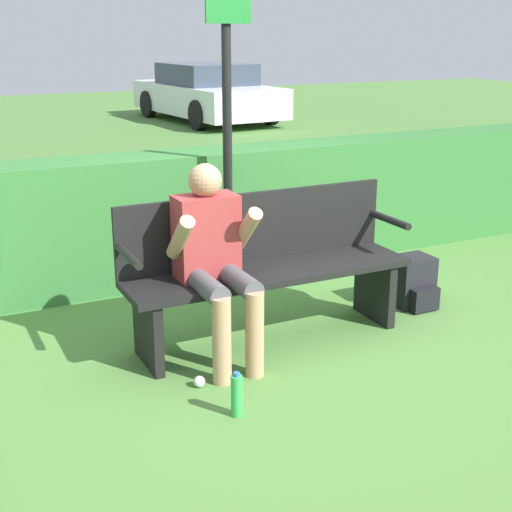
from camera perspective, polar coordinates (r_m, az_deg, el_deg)
ground_plane at (r=4.75m, az=1.10°, el=-6.71°), size 40.00×40.00×0.00m
hedge_back at (r=5.85m, az=-5.49°, el=3.27°), size 12.00×0.48×1.03m
park_bench at (r=4.63m, az=0.74°, el=-0.75°), size 1.90×0.47×0.96m
person_seated at (r=4.28m, az=-3.38°, el=0.19°), size 0.52×0.62×1.20m
backpack at (r=5.39m, az=12.43°, el=-2.09°), size 0.29×0.32×0.37m
water_bottle at (r=3.83m, az=-1.55°, el=-11.08°), size 0.06×0.06×0.25m
signpost at (r=5.37m, az=-2.29°, el=10.22°), size 0.35×0.09×2.26m
parked_car at (r=16.34m, az=-3.97°, el=12.86°), size 2.16×4.39×1.26m
litter_crumple at (r=4.16m, az=-4.56°, el=-9.98°), size 0.07×0.07×0.07m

